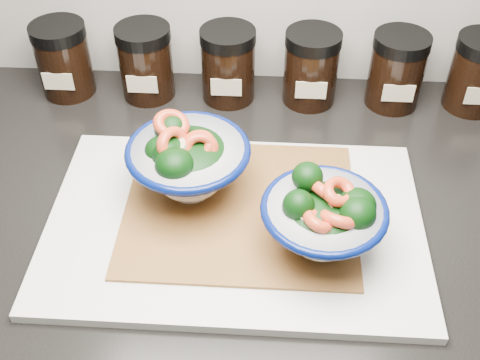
# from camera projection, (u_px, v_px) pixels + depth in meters

# --- Properties ---
(countertop) EXTENTS (3.50, 0.60, 0.04)m
(countertop) POSITION_uv_depth(u_px,v_px,m) (257.00, 219.00, 0.77)
(countertop) COLOR black
(countertop) RESTS_ON cabinet
(cutting_board) EXTENTS (0.45, 0.30, 0.01)m
(cutting_board) POSITION_uv_depth(u_px,v_px,m) (235.00, 224.00, 0.73)
(cutting_board) COLOR silver
(cutting_board) RESTS_ON countertop
(bamboo_mat) EXTENTS (0.28, 0.24, 0.00)m
(bamboo_mat) POSITION_uv_depth(u_px,v_px,m) (240.00, 207.00, 0.73)
(bamboo_mat) COLOR #AB6F33
(bamboo_mat) RESTS_ON cutting_board
(bowl_left) EXTENTS (0.15, 0.15, 0.11)m
(bowl_left) POSITION_uv_depth(u_px,v_px,m) (187.00, 161.00, 0.72)
(bowl_left) COLOR white
(bowl_left) RESTS_ON bamboo_mat
(bowl_right) EXTENTS (0.14, 0.14, 0.10)m
(bowl_right) POSITION_uv_depth(u_px,v_px,m) (324.00, 219.00, 0.66)
(bowl_right) COLOR white
(bowl_right) RESTS_ON bamboo_mat
(spice_jar_a) EXTENTS (0.08, 0.08, 0.11)m
(spice_jar_a) POSITION_uv_depth(u_px,v_px,m) (63.00, 59.00, 0.90)
(spice_jar_a) COLOR black
(spice_jar_a) RESTS_ON countertop
(spice_jar_b) EXTENTS (0.08, 0.08, 0.11)m
(spice_jar_b) POSITION_uv_depth(u_px,v_px,m) (146.00, 62.00, 0.90)
(spice_jar_b) COLOR black
(spice_jar_b) RESTS_ON countertop
(spice_jar_c) EXTENTS (0.08, 0.08, 0.11)m
(spice_jar_c) POSITION_uv_depth(u_px,v_px,m) (228.00, 65.00, 0.89)
(spice_jar_c) COLOR black
(spice_jar_c) RESTS_ON countertop
(spice_jar_d) EXTENTS (0.08, 0.08, 0.11)m
(spice_jar_d) POSITION_uv_depth(u_px,v_px,m) (311.00, 67.00, 0.89)
(spice_jar_d) COLOR black
(spice_jar_d) RESTS_ON countertop
(spice_jar_e) EXTENTS (0.08, 0.08, 0.11)m
(spice_jar_e) POSITION_uv_depth(u_px,v_px,m) (397.00, 70.00, 0.88)
(spice_jar_e) COLOR black
(spice_jar_e) RESTS_ON countertop
(spice_jar_f) EXTENTS (0.08, 0.08, 0.11)m
(spice_jar_f) POSITION_uv_depth(u_px,v_px,m) (478.00, 73.00, 0.88)
(spice_jar_f) COLOR black
(spice_jar_f) RESTS_ON countertop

